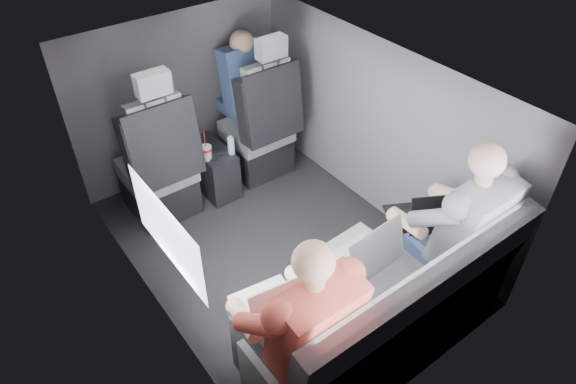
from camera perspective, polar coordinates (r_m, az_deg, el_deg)
floor at (r=3.74m, az=-1.25°, el=-6.36°), size 2.60×2.60×0.00m
ceiling at (r=2.93m, az=-1.63°, el=12.39°), size 2.60×2.60×0.00m
panel_left at (r=2.99m, az=-15.58°, el=-4.49°), size 0.02×2.60×1.35m
panel_right at (r=3.79m, az=9.77°, el=6.81°), size 0.02×2.60×1.35m
panel_front at (r=4.26m, az=-11.87°, el=10.38°), size 1.80×0.02×1.35m
panel_back at (r=2.64m, az=15.68°, el=-12.06°), size 1.80×0.02×1.35m
side_window at (r=2.63m, az=-13.33°, el=-4.47°), size 0.02×0.75×0.42m
seatbelt at (r=3.90m, az=-1.84°, el=10.55°), size 0.35×0.11×0.59m
front_seat_left at (r=3.90m, az=-14.05°, el=2.21°), size 0.52×0.58×1.26m
front_seat_right at (r=4.23m, az=-3.07°, el=6.68°), size 0.52×0.58×1.26m
center_console at (r=4.19m, az=-8.37°, el=2.56°), size 0.24×0.48×0.41m
rear_bench at (r=3.01m, az=10.97°, el=-13.75°), size 1.60×0.57×0.92m
soda_cup at (r=3.92m, az=-9.06°, el=4.39°), size 0.08×0.08×0.26m
water_bottle at (r=3.96m, az=-6.34°, el=5.15°), size 0.05×0.05×0.16m
laptop_white at (r=2.62m, az=-2.05°, el=-12.13°), size 0.34×0.33×0.23m
laptop_silver at (r=2.87m, az=8.23°, el=-6.44°), size 0.40×0.37×0.28m
laptop_black at (r=3.16m, az=14.96°, el=-2.56°), size 0.43×0.47×0.25m
passenger_rear_left at (r=2.53m, az=0.96°, el=-14.40°), size 0.52×0.63×1.25m
passenger_rear_right at (r=3.12m, az=17.57°, el=-3.63°), size 0.53×0.64×1.26m
passenger_front_right at (r=4.26m, az=-4.89°, el=12.18°), size 0.38×0.38×0.73m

